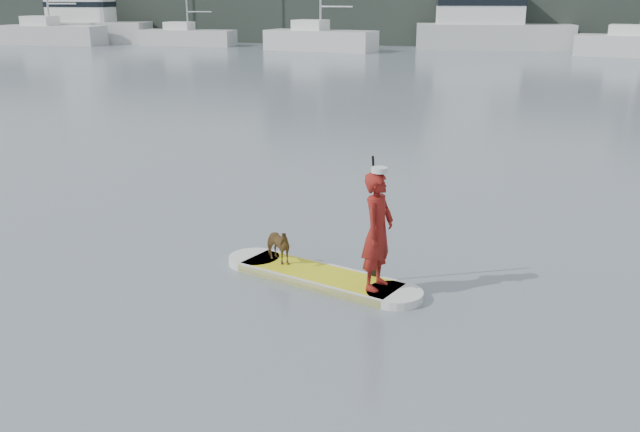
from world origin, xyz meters
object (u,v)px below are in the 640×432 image
(paddleboard, at_px, (320,276))
(dog, at_px, (276,245))
(paddler, at_px, (378,231))
(sailboat_a, at_px, (50,33))
(sailboat_e, at_px, (637,44))
(motor_yacht_b, at_px, (88,21))
(motor_yacht_a, at_px, (487,23))
(sailboat_c, at_px, (320,39))
(sailboat_b, at_px, (188,36))

(paddleboard, relative_size, dog, 4.84)
(paddleboard, xyz_separation_m, paddler, (0.92, -0.28, 0.89))
(sailboat_a, xyz_separation_m, sailboat_e, (45.48, 1.06, -0.09))
(sailboat_a, distance_m, motor_yacht_b, 3.73)
(sailboat_e, bearing_deg, paddleboard, -91.09)
(paddleboard, distance_m, motor_yacht_a, 47.56)
(paddleboard, distance_m, dog, 0.87)
(sailboat_e, height_order, motor_yacht_b, sailboat_e)
(paddler, height_order, motor_yacht_b, motor_yacht_b)
(dog, relative_size, sailboat_e, 0.06)
(sailboat_c, height_order, sailboat_e, sailboat_c)
(paddleboard, bearing_deg, paddler, -0.00)
(paddleboard, bearing_deg, dog, -180.00)
(motor_yacht_a, bearing_deg, dog, -100.83)
(sailboat_b, xyz_separation_m, sailboat_c, (11.94, -2.22, 0.09))
(paddleboard, relative_size, sailboat_c, 0.27)
(sailboat_e, relative_size, motor_yacht_a, 0.96)
(sailboat_a, distance_m, sailboat_b, 11.77)
(motor_yacht_a, bearing_deg, sailboat_a, 176.57)
(paddleboard, relative_size, paddler, 1.92)
(sailboat_c, height_order, motor_yacht_a, sailboat_c)
(sailboat_a, bearing_deg, paddler, -51.99)
(paddler, height_order, dog, paddler)
(motor_yacht_a, relative_size, motor_yacht_b, 1.19)
(paddleboard, relative_size, sailboat_e, 0.28)
(sailboat_b, height_order, motor_yacht_a, sailboat_b)
(motor_yacht_a, bearing_deg, paddleboard, -99.91)
(sailboat_e, xyz_separation_m, motor_yacht_b, (-44.00, 2.25, 0.97))
(paddleboard, xyz_separation_m, sailboat_b, (-24.80, 44.84, 0.73))
(sailboat_c, bearing_deg, sailboat_b, 177.69)
(sailboat_b, bearing_deg, sailboat_a, -171.64)
(sailboat_a, height_order, motor_yacht_a, sailboat_a)
(paddleboard, height_order, motor_yacht_b, motor_yacht_b)
(sailboat_e, relative_size, motor_yacht_b, 1.15)
(dog, distance_m, sailboat_e, 44.62)
(paddleboard, height_order, paddler, paddler)
(sailboat_e, bearing_deg, sailboat_c, -166.41)
(sailboat_a, bearing_deg, sailboat_b, 7.60)
(motor_yacht_a, bearing_deg, sailboat_b, 175.20)
(sailboat_a, bearing_deg, dog, -52.96)
(sailboat_a, xyz_separation_m, sailboat_b, (11.57, 2.15, -0.12))
(sailboat_b, distance_m, motor_yacht_b, 10.21)
(sailboat_a, height_order, motor_yacht_b, sailboat_a)
(motor_yacht_a, bearing_deg, paddler, -98.82)
(sailboat_b, height_order, sailboat_c, sailboat_c)
(sailboat_c, bearing_deg, motor_yacht_b, 179.51)
(dog, relative_size, sailboat_c, 0.06)
(motor_yacht_b, bearing_deg, motor_yacht_a, -6.33)
(paddleboard, bearing_deg, sailboat_b, 135.98)
(sailboat_a, bearing_deg, sailboat_c, -3.09)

